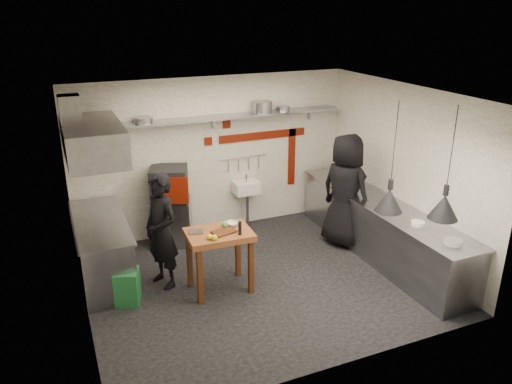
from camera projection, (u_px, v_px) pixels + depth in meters
name	position (u px, v px, depth m)	size (l,w,h in m)	color
floor	(260.00, 280.00, 7.58)	(5.00, 5.00, 0.00)	black
ceiling	(261.00, 96.00, 6.58)	(5.00, 5.00, 0.00)	beige
wall_back	(214.00, 156.00, 8.89)	(5.00, 0.04, 2.80)	white
wall_front	(340.00, 260.00, 5.27)	(5.00, 0.04, 2.80)	white
wall_left	(76.00, 223.00, 6.17)	(0.04, 4.20, 2.80)	white
wall_right	(403.00, 173.00, 7.99)	(0.04, 4.20, 2.80)	white
red_band_horiz	(263.00, 135.00, 9.12)	(1.70, 0.02, 0.14)	#5F1306
red_band_vert	(292.00, 157.00, 9.51)	(0.14, 0.02, 1.10)	#5F1306
red_tile_a	(227.00, 124.00, 8.77)	(0.14, 0.02, 0.14)	#5F1306
red_tile_b	(208.00, 141.00, 8.74)	(0.14, 0.02, 0.14)	#5F1306
back_shelf	(216.00, 118.00, 8.48)	(4.60, 0.34, 0.04)	gray
shelf_bracket_left	(100.00, 132.00, 7.95)	(0.04, 0.06, 0.24)	gray
shelf_bracket_mid	(213.00, 122.00, 8.64)	(0.04, 0.06, 0.24)	gray
shelf_bracket_right	(310.00, 113.00, 9.34)	(0.04, 0.06, 0.24)	gray
pan_far_left	(144.00, 120.00, 8.01)	(0.30, 0.30, 0.09)	gray
pan_mid_left	(145.00, 121.00, 8.02)	(0.24, 0.24, 0.07)	gray
stock_pot	(263.00, 107.00, 8.75)	(0.34, 0.34, 0.20)	gray
pan_right	(283.00, 109.00, 8.92)	(0.25, 0.25, 0.08)	gray
oven_stand	(172.00, 221.00, 8.65)	(0.65, 0.60, 0.80)	gray
combi_oven	(169.00, 184.00, 8.40)	(0.60, 0.56, 0.58)	black
oven_door	(173.00, 191.00, 8.10)	(0.50, 0.03, 0.46)	#5F1306
oven_glass	(176.00, 189.00, 8.17)	(0.33, 0.01, 0.34)	black
hand_sink	(246.00, 187.00, 9.15)	(0.46, 0.34, 0.22)	silver
sink_tap	(246.00, 178.00, 9.09)	(0.03, 0.03, 0.14)	gray
sink_drain	(247.00, 210.00, 9.27)	(0.06, 0.06, 0.66)	gray
utensil_rail	(243.00, 157.00, 9.08)	(0.02, 0.02, 0.90)	gray
counter_right	(380.00, 230.00, 8.20)	(0.70, 3.80, 0.90)	gray
counter_right_top	(383.00, 204.00, 8.04)	(0.76, 3.90, 0.03)	gray
plate_stack	(453.00, 242.00, 6.65)	(0.24, 0.24, 0.07)	silver
small_bowl_right	(418.00, 223.00, 7.23)	(0.20, 0.20, 0.05)	silver
counter_left	(103.00, 250.00, 7.53)	(0.70, 1.90, 0.90)	gray
counter_left_top	(99.00, 222.00, 7.37)	(0.76, 2.00, 0.03)	gray
extractor_hood	(93.00, 141.00, 6.95)	(0.78, 1.60, 0.50)	gray
hood_duct	(70.00, 114.00, 6.72)	(0.28, 0.28, 0.50)	gray
green_bin	(127.00, 287.00, 6.93)	(0.32, 0.32, 0.50)	#1B5F2F
prep_table	(220.00, 261.00, 7.20)	(0.92, 0.64, 0.92)	brown
cutting_board	(224.00, 232.00, 7.02)	(0.32, 0.23, 0.03)	#4F2611
pepper_mill	(240.00, 228.00, 6.92)	(0.05, 0.05, 0.20)	black
lemon_a	(210.00, 237.00, 6.80)	(0.08, 0.08, 0.08)	yellow
lemon_b	(215.00, 238.00, 6.78)	(0.08, 0.08, 0.08)	yellow
veg_ball	(225.00, 224.00, 7.16)	(0.10, 0.10, 0.10)	#5B9B45
steel_tray	(196.00, 232.00, 7.00)	(0.20, 0.13, 0.03)	gray
bowl	(232.00, 224.00, 7.23)	(0.18, 0.18, 0.06)	silver
heat_lamp_near	(393.00, 158.00, 6.52)	(0.38, 0.38, 1.51)	black
heat_lamp_far	(450.00, 164.00, 6.25)	(0.39, 0.39, 1.49)	black
chef_left	(162.00, 231.00, 7.19)	(0.63, 0.41, 1.73)	black
chef_right	(345.00, 191.00, 8.42)	(0.96, 0.62, 1.96)	black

